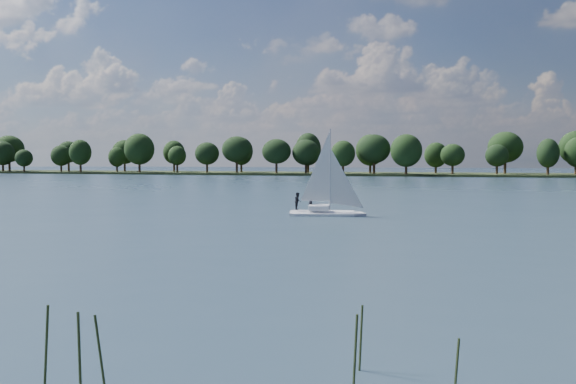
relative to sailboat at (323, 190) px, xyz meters
The scene contains 5 objects.
ground 61.88m from the sailboat, 87.11° to the left, with size 700.00×700.00×0.00m, color #233342.
far_shore 173.80m from the sailboat, 88.97° to the left, with size 660.00×40.00×1.50m, color black.
sailboat is the anchor object (origin of this frame).
pontoon 222.67m from the sailboat, 135.77° to the left, with size 4.00×2.00×0.50m, color #5B5E60.
treeline 170.36m from the sailboat, 91.81° to the left, with size 562.59×73.84×18.05m.
Camera 1 is at (12.76, -22.80, 5.48)m, focal length 40.00 mm.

